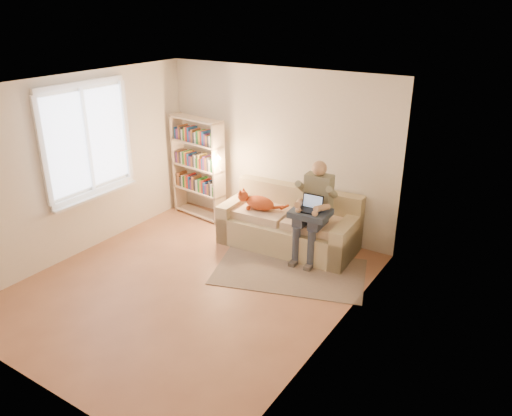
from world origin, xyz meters
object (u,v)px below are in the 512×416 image
Objects in this scene: cat at (257,202)px; sofa at (290,226)px; laptop at (310,206)px; bookshelf at (198,163)px; person at (314,205)px.

sofa is at bearing 14.75° from cat.
laptop is (0.94, -0.09, 0.17)m from cat.
bookshelf reaches higher than cat.
bookshelf is at bearing 166.59° from laptop.
sofa reaches higher than cat.
cat is 0.96m from laptop.
person is (0.46, -0.13, 0.50)m from sofa.
laptop is at bearing -8.83° from cat.
laptop is (0.45, -0.25, 0.52)m from sofa.
sofa is 2.93× the size of cat.
person is 0.12m from laptop.
sofa is 6.58× the size of laptop.
cat is at bearing -165.25° from sofa.
person is 2.01× the size of cat.
person is at bearing -1.43° from cat.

